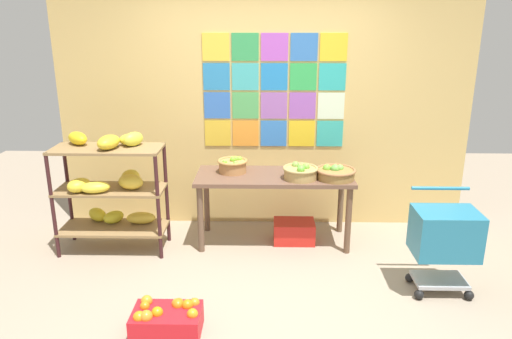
# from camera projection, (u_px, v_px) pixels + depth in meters

# --- Properties ---
(ground) EXTENTS (9.06, 9.06, 0.00)m
(ground) POSITION_uv_depth(u_px,v_px,m) (262.00, 295.00, 4.03)
(ground) COLOR gray
(back_wall_with_art) EXTENTS (4.37, 0.07, 2.72)m
(back_wall_with_art) POSITION_uv_depth(u_px,v_px,m) (264.00, 102.00, 5.11)
(back_wall_with_art) COLOR #D7B468
(back_wall_with_art) RESTS_ON ground
(banana_shelf_unit) EXTENTS (1.03, 0.52, 1.18)m
(banana_shelf_unit) POSITION_uv_depth(u_px,v_px,m) (112.00, 182.00, 4.66)
(banana_shelf_unit) COLOR #38191C
(banana_shelf_unit) RESTS_ON ground
(display_table) EXTENTS (1.55, 0.62, 0.72)m
(display_table) POSITION_uv_depth(u_px,v_px,m) (274.00, 184.00, 4.83)
(display_table) COLOR brown
(display_table) RESTS_ON ground
(fruit_basket_right) EXTENTS (0.30, 0.30, 0.16)m
(fruit_basket_right) POSITION_uv_depth(u_px,v_px,m) (233.00, 165.00, 4.85)
(fruit_basket_right) COLOR #B57C48
(fruit_basket_right) RESTS_ON display_table
(fruit_basket_left) EXTENTS (0.34, 0.34, 0.16)m
(fruit_basket_left) POSITION_uv_depth(u_px,v_px,m) (300.00, 172.00, 4.66)
(fruit_basket_left) COLOR tan
(fruit_basket_left) RESTS_ON display_table
(fruit_basket_back_right) EXTENTS (0.39, 0.39, 0.14)m
(fruit_basket_back_right) POSITION_uv_depth(u_px,v_px,m) (336.00, 173.00, 4.66)
(fruit_basket_back_right) COLOR olive
(fruit_basket_back_right) RESTS_ON display_table
(produce_crate_under_table) EXTENTS (0.42, 0.29, 0.22)m
(produce_crate_under_table) POSITION_uv_depth(u_px,v_px,m) (294.00, 231.00, 4.97)
(produce_crate_under_table) COLOR red
(produce_crate_under_table) RESTS_ON ground
(orange_crate_foreground) EXTENTS (0.50, 0.32, 0.24)m
(orange_crate_foreground) POSITION_uv_depth(u_px,v_px,m) (167.00, 319.00, 3.51)
(orange_crate_foreground) COLOR red
(orange_crate_foreground) RESTS_ON ground
(shopping_cart) EXTENTS (0.51, 0.41, 0.86)m
(shopping_cart) POSITION_uv_depth(u_px,v_px,m) (445.00, 236.00, 3.95)
(shopping_cart) COLOR black
(shopping_cart) RESTS_ON ground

